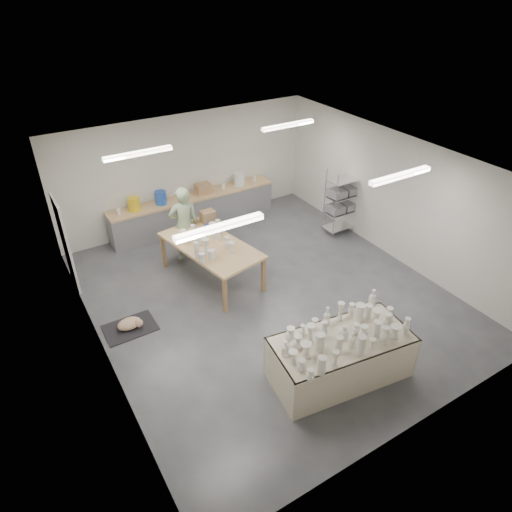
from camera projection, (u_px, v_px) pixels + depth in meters
room at (262, 211)px, 8.85m from camera, size 8.00×8.02×3.00m
back_counter at (194, 210)px, 12.33m from camera, size 4.60×0.60×1.24m
wire_shelf at (342, 200)px, 11.86m from camera, size 0.88×0.48×1.80m
drying_table at (340, 355)px, 7.79m from camera, size 2.51×1.44×1.22m
work_table at (210, 242)px, 10.09m from camera, size 1.66×2.61×1.28m
rug at (130, 328)px, 9.05m from camera, size 1.00×0.70×0.02m
cat at (131, 323)px, 8.99m from camera, size 0.53×0.43×0.20m
potter at (184, 225)px, 10.67m from camera, size 0.77×0.58×1.90m
red_stool at (182, 244)px, 11.22m from camera, size 0.42×0.42×0.33m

